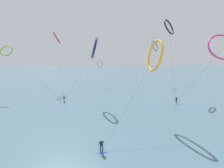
% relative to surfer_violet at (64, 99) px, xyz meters
% --- Properties ---
extents(sea_water, '(400.00, 200.00, 0.08)m').
position_rel_surfer_violet_xyz_m(sea_water, '(8.95, 70.28, -0.78)').
color(sea_water, slate).
rests_on(sea_water, ground).
extents(surfer_violet, '(1.40, 0.60, 1.70)m').
position_rel_surfer_violet_xyz_m(surfer_violet, '(0.00, 0.00, 0.00)').
color(surfer_violet, purple).
rests_on(surfer_violet, ground).
extents(surfer_ivory, '(1.40, 0.67, 1.70)m').
position_rel_surfer_violet_xyz_m(surfer_ivory, '(27.04, -7.27, 0.00)').
color(surfer_ivory, silver).
rests_on(surfer_ivory, ground).
extents(surfer_cobalt, '(1.40, 0.73, 1.70)m').
position_rel_surfer_violet_xyz_m(surfer_cobalt, '(5.61, -23.44, 0.00)').
color(surfer_cobalt, '#2647B7').
rests_on(surfer_cobalt, ground).
extents(kite_charcoal, '(5.22, 11.04, 22.03)m').
position_rel_surfer_violet_xyz_m(kite_charcoal, '(29.30, 1.45, 18.96)').
color(kite_charcoal, black).
rests_on(kite_charcoal, ground).
extents(kite_navy, '(8.64, 5.26, 16.03)m').
position_rel_surfer_violet_xyz_m(kite_navy, '(7.60, -2.43, 12.65)').
color(kite_navy, navy).
rests_on(kite_navy, ground).
extents(kite_crimson, '(4.21, 21.54, 20.34)m').
position_rel_surfer_violet_xyz_m(kite_crimson, '(-2.86, 19.05, 17.28)').
color(kite_crimson, red).
rests_on(kite_crimson, ground).
extents(kite_amber, '(11.35, 10.31, 14.25)m').
position_rel_surfer_violet_xyz_m(kite_amber, '(16.06, -15.88, 10.74)').
color(kite_amber, orange).
rests_on(kite_amber, ground).
extents(kite_coral, '(13.82, 21.51, 10.49)m').
position_rel_surfer_violet_xyz_m(kite_coral, '(12.25, 19.97, 8.12)').
color(kite_coral, '#EA7260').
rests_on(kite_coral, ground).
extents(kite_lime, '(16.86, 10.24, 14.57)m').
position_rel_surfer_violet_xyz_m(kite_lime, '(-14.97, 8.89, 12.20)').
color(kite_lime, '#8CC62D').
rests_on(kite_lime, ground).
extents(kite_teal, '(10.01, 28.59, 17.90)m').
position_rel_surfer_violet_xyz_m(kite_teal, '(34.68, 19.25, 14.95)').
color(kite_teal, teal).
rests_on(kite_teal, ground).
extents(kite_magenta, '(5.83, 11.32, 15.56)m').
position_rel_surfer_violet_xyz_m(kite_magenta, '(29.09, -16.51, 12.33)').
color(kite_magenta, '#CC288E').
rests_on(kite_magenta, ground).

